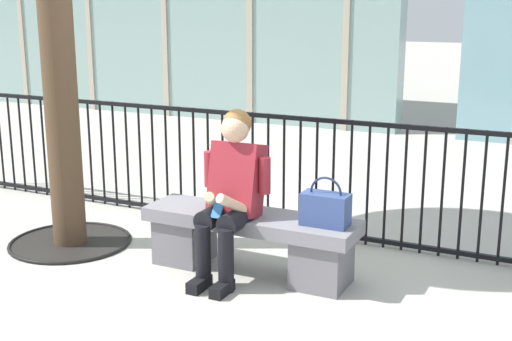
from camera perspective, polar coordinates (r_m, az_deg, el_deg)
name	(u,v)px	position (r m, az deg, el deg)	size (l,w,h in m)	color
ground_plane	(250,272)	(5.13, -0.49, -8.40)	(60.00, 60.00, 0.00)	#B2ADA3
stone_bench	(250,237)	(5.04, -0.50, -5.54)	(1.60, 0.44, 0.45)	slate
seated_person_with_phone	(231,190)	(4.85, -2.08, -1.62)	(0.52, 0.66, 1.21)	black
handbag_on_bench	(325,208)	(4.72, 5.77, -3.15)	(0.33, 0.17, 0.34)	#33477F
plaza_railing	(300,176)	(5.79, 3.66, -0.42)	(7.70, 0.04, 1.02)	black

